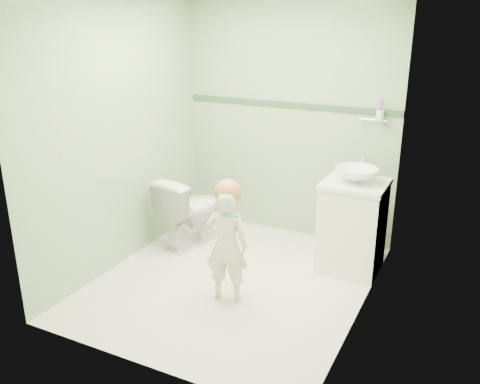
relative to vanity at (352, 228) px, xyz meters
The scene contains 12 objects.
ground 1.16m from the vanity, 140.19° to the right, with size 2.50×2.50×0.00m, color beige.
room_shell 1.35m from the vanity, 140.19° to the right, with size 2.50×2.54×2.40m.
trim_stripe 1.38m from the vanity, 147.36° to the left, with size 2.20×0.02×0.05m, color #325236.
vanity is the anchor object (origin of this frame).
counter 0.41m from the vanity, ahead, with size 0.54×0.52×0.04m, color white.
basin 0.49m from the vanity, ahead, with size 0.37×0.37×0.13m, color white.
faucet 0.60m from the vanity, 90.00° to the left, with size 0.03×0.13×0.18m.
cup_holder 1.05m from the vanity, 83.72° to the left, with size 0.26×0.07×0.21m.
toilet 1.59m from the vanity, behind, with size 0.40×0.70×0.71m, color white.
toddler 1.22m from the vanity, 128.36° to the right, with size 0.34×0.23×0.94m, color silver.
hair_cap 1.30m from the vanity, 129.10° to the right, with size 0.21×0.21×0.21m, color #B27142.
teal_toothbrush 1.31m from the vanity, 121.75° to the right, with size 0.11×0.14×0.08m.
Camera 1 is at (1.81, -3.50, 2.22)m, focal length 38.39 mm.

